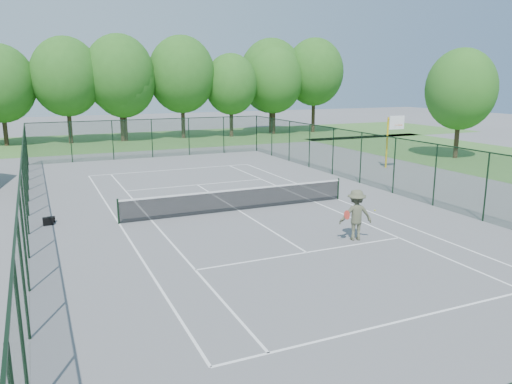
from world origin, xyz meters
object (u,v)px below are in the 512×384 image
basketball_goal (392,131)px  sports_bag_a (48,221)px  tennis_net (239,199)px  tennis_player (356,215)px

basketball_goal → sports_bag_a: 22.79m
tennis_net → tennis_player: tennis_player is taller
basketball_goal → tennis_player: bearing=-133.4°
tennis_net → basketball_goal: size_ratio=3.04×
tennis_net → sports_bag_a: (-8.25, 1.06, -0.41)m
tennis_net → tennis_player: (2.44, -5.86, 0.40)m
basketball_goal → tennis_net: bearing=-155.9°
basketball_goal → tennis_player: (-11.39, -12.05, -1.59)m
tennis_net → sports_bag_a: size_ratio=26.97×
sports_bag_a → tennis_player: size_ratio=0.20×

